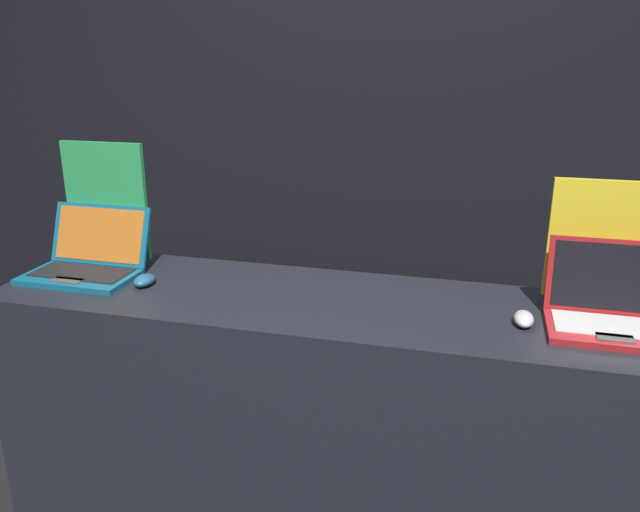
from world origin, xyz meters
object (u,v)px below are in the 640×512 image
(laptop_front, at_px, (88,260))
(laptop_back, at_px, (609,309))
(mouse_front, at_px, (144,280))
(promo_stand_back, at_px, (606,248))
(promo_stand_front, at_px, (107,206))
(mouse_back, at_px, (524,319))

(laptop_front, bearing_deg, laptop_back, -0.48)
(mouse_front, bearing_deg, promo_stand_back, 7.99)
(laptop_front, relative_size, mouse_front, 3.99)
(mouse_front, bearing_deg, promo_stand_front, 141.15)
(promo_stand_front, distance_m, promo_stand_back, 1.77)
(mouse_front, height_order, mouse_back, same)
(laptop_back, xyz_separation_m, mouse_back, (-0.24, -0.04, -0.04))
(promo_stand_back, bearing_deg, mouse_back, -137.87)
(laptop_front, height_order, laptop_back, laptop_back)
(promo_stand_front, height_order, mouse_back, promo_stand_front)
(mouse_front, distance_m, laptop_back, 1.51)
(laptop_back, bearing_deg, mouse_front, -178.52)
(mouse_back, height_order, promo_stand_back, promo_stand_back)
(mouse_front, relative_size, laptop_back, 0.28)
(laptop_front, relative_size, laptop_back, 1.11)
(laptop_front, relative_size, promo_stand_front, 0.85)
(mouse_front, height_order, laptop_back, laptop_back)
(laptop_back, height_order, promo_stand_back, promo_stand_back)
(promo_stand_front, relative_size, mouse_back, 4.35)
(laptop_back, distance_m, promo_stand_back, 0.22)
(laptop_back, distance_m, mouse_back, 0.25)
(mouse_front, xyz_separation_m, promo_stand_back, (1.51, 0.21, 0.18))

